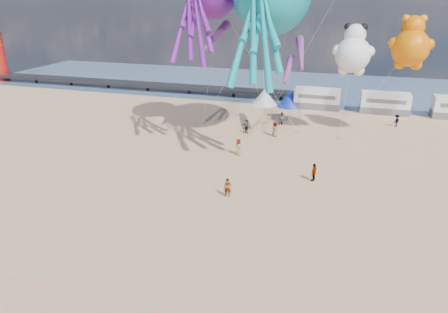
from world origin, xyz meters
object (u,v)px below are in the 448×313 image
at_px(motorhome_0, 317,98).
at_px(beachgoer_2, 396,121).
at_px(beachgoer_3, 314,172).
at_px(sandbag_d, 301,124).
at_px(sandbag_b, 297,132).
at_px(beachgoer_6, 239,147).
at_px(beachgoer_1, 282,119).
at_px(sandbag_a, 203,124).
at_px(motorhome_1, 385,103).
at_px(windsock_mid, 301,54).
at_px(sandbag_e, 265,122).
at_px(beachgoer_0, 275,129).
at_px(standing_person, 228,188).
at_px(beachgoer_4, 246,126).
at_px(sandbag_c, 339,138).
at_px(tent_white, 264,97).
at_px(kite_panda, 353,55).
at_px(tent_blue, 290,99).
at_px(windsock_left, 215,37).
at_px(kite_teddy_orange, 410,48).
at_px(windsock_right, 288,70).

height_order(motorhome_0, beachgoer_2, motorhome_0).
relative_size(motorhome_0, beachgoer_3, 3.86).
bearing_deg(beachgoer_2, sandbag_d, -36.10).
bearing_deg(sandbag_b, beachgoer_6, -118.73).
relative_size(beachgoer_1, sandbag_d, 3.36).
height_order(sandbag_a, sandbag_b, same).
distance_m(motorhome_1, windsock_mid, 19.74).
bearing_deg(sandbag_e, beachgoer_0, -66.60).
xyz_separation_m(standing_person, beachgoer_4, (-2.50, 16.84, 0.00)).
xyz_separation_m(sandbag_a, sandbag_d, (12.31, 4.01, 0.00)).
xyz_separation_m(motorhome_1, sandbag_c, (-5.83, -13.32, -1.39)).
height_order(beachgoer_1, beachgoer_2, beachgoer_1).
distance_m(tent_white, kite_panda, 19.34).
relative_size(beachgoer_0, kite_panda, 0.26).
relative_size(beachgoer_0, sandbag_c, 3.52).
xyz_separation_m(motorhome_1, sandbag_a, (-23.08, -12.84, -1.39)).
distance_m(tent_white, sandbag_a, 14.04).
height_order(tent_blue, beachgoer_2, tent_blue).
height_order(beachgoer_1, beachgoer_6, beachgoer_6).
bearing_deg(windsock_left, beachgoer_3, -29.54).
xyz_separation_m(sandbag_a, sandbag_b, (12.24, 0.38, 0.00)).
height_order(motorhome_1, sandbag_c, motorhome_1).
distance_m(tent_blue, windsock_mid, 16.82).
height_order(standing_person, kite_teddy_orange, kite_teddy_orange).
bearing_deg(sandbag_d, motorhome_1, 39.37).
bearing_deg(beachgoer_0, sandbag_b, -96.24).
xyz_separation_m(sandbag_d, kite_panda, (5.41, -3.62, 9.53)).
xyz_separation_m(standing_person, beachgoer_3, (6.64, 5.21, 0.03)).
xyz_separation_m(beachgoer_6, kite_teddy_orange, (16.40, 9.94, 9.62)).
xyz_separation_m(motorhome_1, beachgoer_4, (-16.88, -14.32, -0.67)).
bearing_deg(sandbag_a, windsock_right, -10.95).
distance_m(sandbag_a, windsock_mid, 15.62).
height_order(sandbag_b, kite_panda, kite_panda).
bearing_deg(kite_panda, beachgoer_6, -141.10).
height_order(tent_blue, windsock_mid, windsock_mid).
bearing_deg(standing_person, beachgoer_0, 73.84).
relative_size(motorhome_0, windsock_mid, 1.09).
xyz_separation_m(sandbag_c, windsock_mid, (-5.06, -0.91, 9.66)).
height_order(beachgoer_3, sandbag_b, beachgoer_3).
distance_m(beachgoer_1, beachgoer_4, 5.86).
relative_size(beachgoer_4, sandbag_d, 3.32).
distance_m(sandbag_b, windsock_mid, 9.82).
height_order(motorhome_1, standing_person, motorhome_1).
xyz_separation_m(standing_person, sandbag_b, (3.53, 18.70, -0.72)).
distance_m(standing_person, beachgoer_0, 16.58).
relative_size(beachgoer_1, windsock_right, 0.38).
relative_size(beachgoer_0, sandbag_d, 3.52).
bearing_deg(beachgoer_2, windsock_mid, -14.62).
xyz_separation_m(beachgoer_2, sandbag_e, (-16.49, -3.34, -0.68)).
height_order(beachgoer_6, kite_teddy_orange, kite_teddy_orange).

